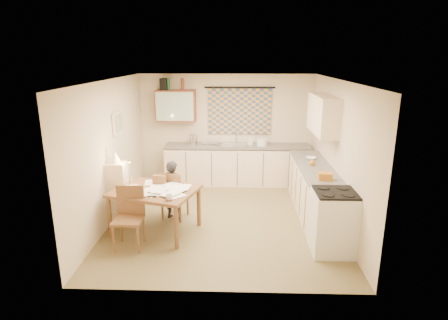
{
  "coord_description": "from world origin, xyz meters",
  "views": [
    {
      "loc": [
        0.22,
        -6.38,
        2.9
      ],
      "look_at": [
        0.01,
        0.2,
        1.06
      ],
      "focal_mm": 30.0,
      "sensor_mm": 36.0,
      "label": 1
    }
  ],
  "objects_px": {
    "counter_back": "(237,165)",
    "shelf_stand": "(118,194)",
    "person": "(173,190)",
    "counter_right": "(317,196)",
    "chair_far": "(175,204)",
    "stove": "(333,222)",
    "dining_table": "(156,210)"
  },
  "relations": [
    {
      "from": "counter_right",
      "to": "person",
      "type": "height_order",
      "value": "person"
    },
    {
      "from": "stove",
      "to": "dining_table",
      "type": "xyz_separation_m",
      "value": [
        -2.82,
        0.59,
        -0.1
      ]
    },
    {
      "from": "dining_table",
      "to": "chair_far",
      "type": "distance_m",
      "value": 0.6
    },
    {
      "from": "counter_right",
      "to": "stove",
      "type": "xyz_separation_m",
      "value": [
        0.0,
        -1.17,
        0.03
      ]
    },
    {
      "from": "chair_far",
      "to": "stove",
      "type": "bearing_deg",
      "value": 171.57
    },
    {
      "from": "dining_table",
      "to": "person",
      "type": "bearing_deg",
      "value": 85.38
    },
    {
      "from": "counter_right",
      "to": "dining_table",
      "type": "bearing_deg",
      "value": -168.24
    },
    {
      "from": "stove",
      "to": "shelf_stand",
      "type": "relative_size",
      "value": 0.86
    },
    {
      "from": "counter_back",
      "to": "dining_table",
      "type": "xyz_separation_m",
      "value": [
        -1.38,
        -2.52,
        -0.07
      ]
    },
    {
      "from": "counter_right",
      "to": "shelf_stand",
      "type": "bearing_deg",
      "value": -175.13
    },
    {
      "from": "counter_back",
      "to": "shelf_stand",
      "type": "relative_size",
      "value": 2.93
    },
    {
      "from": "chair_far",
      "to": "shelf_stand",
      "type": "distance_m",
      "value": 1.02
    },
    {
      "from": "dining_table",
      "to": "shelf_stand",
      "type": "distance_m",
      "value": 0.79
    },
    {
      "from": "counter_right",
      "to": "shelf_stand",
      "type": "relative_size",
      "value": 2.62
    },
    {
      "from": "stove",
      "to": "dining_table",
      "type": "relative_size",
      "value": 0.62
    },
    {
      "from": "counter_right",
      "to": "shelf_stand",
      "type": "xyz_separation_m",
      "value": [
        -3.54,
        -0.3,
        0.11
      ]
    },
    {
      "from": "person",
      "to": "counter_back",
      "type": "bearing_deg",
      "value": -95.86
    },
    {
      "from": "person",
      "to": "chair_far",
      "type": "bearing_deg",
      "value": -114.94
    },
    {
      "from": "stove",
      "to": "shelf_stand",
      "type": "xyz_separation_m",
      "value": [
        -3.54,
        0.87,
        0.08
      ]
    },
    {
      "from": "counter_right",
      "to": "shelf_stand",
      "type": "distance_m",
      "value": 3.55
    },
    {
      "from": "counter_back",
      "to": "counter_right",
      "type": "height_order",
      "value": "same"
    },
    {
      "from": "dining_table",
      "to": "shelf_stand",
      "type": "bearing_deg",
      "value": 175.54
    },
    {
      "from": "dining_table",
      "to": "chair_far",
      "type": "height_order",
      "value": "chair_far"
    },
    {
      "from": "counter_back",
      "to": "shelf_stand",
      "type": "distance_m",
      "value": 3.07
    },
    {
      "from": "counter_back",
      "to": "stove",
      "type": "bearing_deg",
      "value": -65.11
    },
    {
      "from": "dining_table",
      "to": "person",
      "type": "distance_m",
      "value": 0.59
    },
    {
      "from": "shelf_stand",
      "to": "chair_far",
      "type": "bearing_deg",
      "value": 15.11
    },
    {
      "from": "counter_back",
      "to": "stove",
      "type": "distance_m",
      "value": 3.42
    },
    {
      "from": "stove",
      "to": "counter_back",
      "type": "bearing_deg",
      "value": 114.89
    },
    {
      "from": "chair_far",
      "to": "counter_back",
      "type": "bearing_deg",
      "value": -105.04
    },
    {
      "from": "counter_back",
      "to": "chair_far",
      "type": "bearing_deg",
      "value": -120.15
    },
    {
      "from": "shelf_stand",
      "to": "person",
      "type": "bearing_deg",
      "value": 14.39
    }
  ]
}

